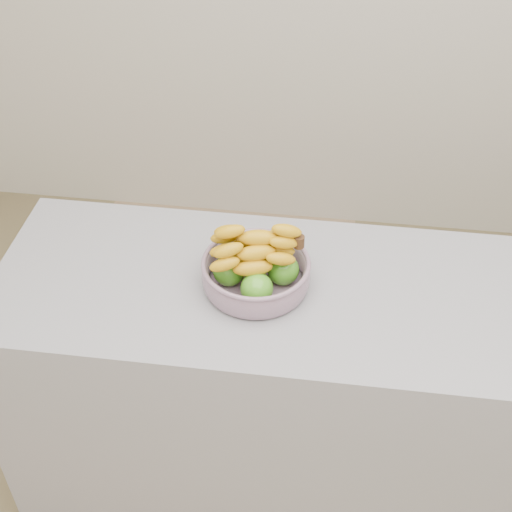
{
  "coord_description": "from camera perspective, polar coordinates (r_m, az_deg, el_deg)",
  "views": [
    {
      "loc": [
        -0.11,
        -0.86,
        2.17
      ],
      "look_at": [
        -0.3,
        0.5,
        1.0
      ],
      "focal_mm": 50.0,
      "sensor_mm": 36.0,
      "label": 1
    }
  ],
  "objects": [
    {
      "name": "counter",
      "position": [
        2.19,
        7.9,
        -11.71
      ],
      "size": [
        2.0,
        0.6,
        0.9
      ],
      "primitive_type": "cube",
      "color": "gray",
      "rests_on": "ground"
    },
    {
      "name": "fruit_bowl",
      "position": [
        1.83,
        -0.01,
        -1.05
      ],
      "size": [
        0.28,
        0.28,
        0.18
      ],
      "rotation": [
        0.0,
        0.0,
        0.16
      ],
      "color": "#9AA5B9",
      "rests_on": "counter"
    },
    {
      "name": "room_shell",
      "position": [
        0.98,
        13.79,
        11.81
      ],
      "size": [
        4.05,
        4.05,
        2.73
      ],
      "color": "beige",
      "rests_on": "ground"
    }
  ]
}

